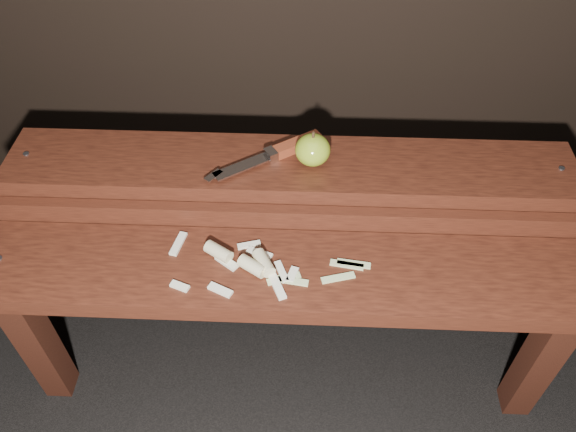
{
  "coord_description": "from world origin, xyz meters",
  "views": [
    {
      "loc": [
        0.03,
        -0.72,
        1.27
      ],
      "look_at": [
        0.0,
        0.06,
        0.45
      ],
      "focal_mm": 35.0,
      "sensor_mm": 36.0,
      "label": 1
    }
  ],
  "objects_px": {
    "knife": "(283,150)",
    "bench_front_tier": "(285,293)",
    "bench_rear_tier": "(290,192)",
    "apple": "(313,150)"
  },
  "relations": [
    {
      "from": "knife",
      "to": "bench_front_tier",
      "type": "bearing_deg",
      "value": -86.48
    },
    {
      "from": "bench_rear_tier",
      "to": "apple",
      "type": "bearing_deg",
      "value": 5.37
    },
    {
      "from": "bench_rear_tier",
      "to": "knife",
      "type": "relative_size",
      "value": 5.07
    },
    {
      "from": "bench_rear_tier",
      "to": "bench_front_tier",
      "type": "bearing_deg",
      "value": -90.0
    },
    {
      "from": "bench_front_tier",
      "to": "apple",
      "type": "relative_size",
      "value": 15.42
    },
    {
      "from": "bench_front_tier",
      "to": "bench_rear_tier",
      "type": "bearing_deg",
      "value": 90.0
    },
    {
      "from": "apple",
      "to": "knife",
      "type": "distance_m",
      "value": 0.07
    },
    {
      "from": "bench_front_tier",
      "to": "apple",
      "type": "xyz_separation_m",
      "value": [
        0.05,
        0.23,
        0.18
      ]
    },
    {
      "from": "bench_front_tier",
      "to": "bench_rear_tier",
      "type": "height_order",
      "value": "bench_rear_tier"
    },
    {
      "from": "bench_front_tier",
      "to": "knife",
      "type": "relative_size",
      "value": 5.07
    }
  ]
}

